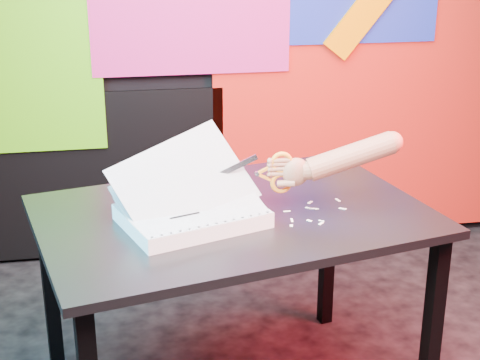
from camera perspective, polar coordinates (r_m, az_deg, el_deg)
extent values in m
cube|color=red|center=(3.83, 9.90, 7.17)|extent=(1.60, 0.02, 1.60)
cube|color=#54C210|center=(3.58, -16.84, 9.79)|extent=(0.75, 0.02, 1.00)
cube|color=black|center=(3.73, -11.24, 0.32)|extent=(1.30, 0.02, 0.85)
cube|color=black|center=(2.81, -14.44, -8.83)|extent=(0.06, 0.06, 0.72)
cube|color=black|center=(2.61, 14.67, -11.35)|extent=(0.06, 0.06, 0.72)
cube|color=black|center=(3.14, 6.81, -5.12)|extent=(0.06, 0.06, 0.72)
cube|color=#2F2F30|center=(2.46, -0.54, -2.82)|extent=(1.43, 1.11, 0.03)
cube|color=white|center=(2.36, -3.74, -2.80)|extent=(0.51, 0.44, 0.05)
cube|color=white|center=(2.35, -3.76, -2.21)|extent=(0.50, 0.43, 0.00)
cube|color=white|center=(2.35, -3.76, -2.10)|extent=(0.50, 0.41, 0.13)
cube|color=white|center=(2.35, -4.06, -1.44)|extent=(0.51, 0.39, 0.23)
cube|color=white|center=(2.35, -4.36, -0.26)|extent=(0.51, 0.34, 0.32)
cylinder|color=black|center=(2.16, -6.83, -4.42)|extent=(0.01, 0.01, 0.00)
cylinder|color=black|center=(2.17, -6.09, -4.27)|extent=(0.01, 0.01, 0.00)
cylinder|color=black|center=(2.18, -5.36, -4.12)|extent=(0.01, 0.01, 0.00)
cylinder|color=black|center=(2.19, -4.64, -3.97)|extent=(0.01, 0.01, 0.00)
cylinder|color=black|center=(2.20, -3.93, -3.82)|extent=(0.01, 0.01, 0.00)
cylinder|color=black|center=(2.21, -3.22, -3.67)|extent=(0.01, 0.01, 0.00)
cylinder|color=black|center=(2.22, -2.52, -3.52)|extent=(0.01, 0.01, 0.00)
cylinder|color=black|center=(2.24, -1.83, -3.37)|extent=(0.01, 0.01, 0.00)
cylinder|color=black|center=(2.25, -1.14, -3.23)|extent=(0.01, 0.01, 0.00)
cylinder|color=black|center=(2.26, -0.47, -3.08)|extent=(0.01, 0.01, 0.00)
cylinder|color=black|center=(2.27, 0.20, -2.94)|extent=(0.01, 0.01, 0.00)
cylinder|color=black|center=(2.29, 0.86, -2.79)|extent=(0.01, 0.01, 0.00)
cylinder|color=black|center=(2.30, 1.51, -2.65)|extent=(0.01, 0.01, 0.00)
cylinder|color=black|center=(2.32, 2.16, -2.51)|extent=(0.01, 0.01, 0.00)
cylinder|color=black|center=(2.41, -9.44, -1.85)|extent=(0.01, 0.01, 0.00)
cylinder|color=black|center=(2.42, -8.77, -1.73)|extent=(0.01, 0.01, 0.00)
cylinder|color=black|center=(2.43, -8.11, -1.61)|extent=(0.01, 0.01, 0.00)
cylinder|color=black|center=(2.44, -7.45, -1.48)|extent=(0.01, 0.01, 0.00)
cylinder|color=black|center=(2.45, -6.79, -1.36)|extent=(0.01, 0.01, 0.00)
cylinder|color=black|center=(2.46, -6.15, -1.24)|extent=(0.01, 0.01, 0.00)
cylinder|color=black|center=(2.47, -5.50, -1.12)|extent=(0.01, 0.01, 0.00)
cylinder|color=black|center=(2.48, -4.87, -0.99)|extent=(0.01, 0.01, 0.00)
cylinder|color=black|center=(2.49, -4.24, -0.88)|extent=(0.01, 0.01, 0.00)
cylinder|color=black|center=(2.50, -3.61, -0.76)|extent=(0.01, 0.01, 0.00)
cylinder|color=black|center=(2.51, -2.99, -0.64)|extent=(0.01, 0.01, 0.00)
cylinder|color=black|center=(2.53, -2.38, -0.52)|extent=(0.01, 0.01, 0.00)
cylinder|color=black|center=(2.54, -1.77, -0.41)|extent=(0.01, 0.01, 0.00)
cylinder|color=black|center=(2.55, -1.17, -0.29)|extent=(0.01, 0.01, 0.00)
cube|color=black|center=(2.36, -6.56, -2.16)|extent=(0.08, 0.04, 0.00)
cube|color=black|center=(2.39, -3.61, -1.81)|extent=(0.06, 0.03, 0.00)
cube|color=black|center=(2.30, -4.30, -2.76)|extent=(0.10, 0.04, 0.00)
cube|color=silver|center=(2.39, -0.19, 1.09)|extent=(0.14, 0.01, 0.08)
cube|color=silver|center=(2.41, -0.19, -0.25)|extent=(0.14, 0.01, 0.08)
cylinder|color=silver|center=(2.41, 1.32, 0.49)|extent=(0.02, 0.01, 0.01)
cube|color=orange|center=(2.42, 1.87, 0.25)|extent=(0.05, 0.01, 0.03)
cube|color=orange|center=(2.41, 1.87, 0.78)|extent=(0.05, 0.01, 0.03)
torus|color=orange|center=(2.41, 3.25, 1.37)|extent=(0.08, 0.02, 0.07)
torus|color=orange|center=(2.44, 3.22, -0.21)|extent=(0.08, 0.02, 0.07)
ellipsoid|color=#A06B53|center=(2.44, 4.35, 0.63)|extent=(0.09, 0.06, 0.10)
cylinder|color=#A06B53|center=(2.43, 3.23, 0.49)|extent=(0.07, 0.02, 0.02)
cylinder|color=#A06B53|center=(2.42, 3.24, 0.88)|extent=(0.07, 0.02, 0.02)
cylinder|color=#A06B53|center=(2.42, 3.25, 1.22)|extent=(0.06, 0.02, 0.02)
cylinder|color=#A06B53|center=(2.41, 3.25, 1.53)|extent=(0.06, 0.02, 0.02)
cylinder|color=#A06B53|center=(2.43, 3.60, -0.27)|extent=(0.06, 0.04, 0.03)
cylinder|color=#A06B53|center=(2.44, 5.42, 0.76)|extent=(0.06, 0.07, 0.07)
cylinder|color=#A06B53|center=(2.46, 8.60, 1.84)|extent=(0.30, 0.09, 0.16)
sphere|color=#A06B53|center=(2.49, 11.72, 2.88)|extent=(0.07, 0.07, 0.07)
cube|color=white|center=(2.50, 7.97, -2.21)|extent=(0.03, 0.02, 0.00)
cube|color=white|center=(2.35, 4.00, -3.55)|extent=(0.01, 0.02, 0.00)
cube|color=white|center=(2.39, 5.40, -3.15)|extent=(0.02, 0.02, 0.00)
cube|color=white|center=(2.49, 6.00, -2.25)|extent=(0.01, 0.01, 0.00)
cube|color=white|center=(2.49, 5.71, -2.21)|extent=(0.03, 0.01, 0.00)
cube|color=white|center=(2.49, 5.32, -2.16)|extent=(0.02, 0.02, 0.00)
cube|color=white|center=(2.38, 6.30, -3.37)|extent=(0.02, 0.02, 0.00)
cube|color=white|center=(2.46, 3.66, -2.43)|extent=(0.02, 0.01, 0.00)
cube|color=white|center=(2.40, 6.33, -3.17)|extent=(0.02, 0.02, 0.00)
cube|color=white|center=(2.57, 7.59, -1.55)|extent=(0.02, 0.03, 0.00)
cube|color=white|center=(2.54, 5.46, -1.74)|extent=(0.02, 0.02, 0.00)
cube|color=white|center=(2.39, 4.05, -3.13)|extent=(0.01, 0.03, 0.00)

